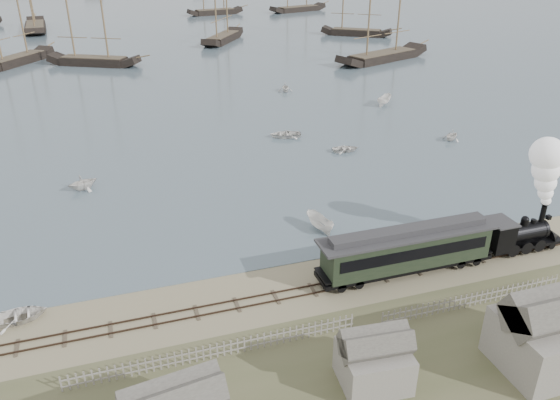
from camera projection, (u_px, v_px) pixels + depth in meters
name	position (u px, v px, depth m)	size (l,w,h in m)	color
ground	(280.00, 281.00, 43.06)	(600.00, 600.00, 0.00)	gray
harbor_water	(127.00, 12.00, 188.09)	(600.00, 336.00, 0.06)	#42525F
rail_track	(288.00, 295.00, 41.33)	(120.00, 1.80, 0.16)	#35261D
picket_fence_west	(218.00, 357.00, 35.27)	(19.00, 0.10, 1.20)	gray
picket_fence_east	(473.00, 306.00, 40.14)	(15.00, 0.10, 1.20)	gray
shed_mid	(372.00, 381.00, 33.37)	(4.00, 3.50, 3.60)	gray
shed_right	(542.00, 364.00, 34.74)	(6.00, 5.00, 5.10)	gray
locomotive	(538.00, 202.00, 45.55)	(7.73, 2.89, 9.63)	black
passenger_coach	(407.00, 248.00, 43.11)	(14.76, 2.85, 3.58)	black
beached_dinghy	(19.00, 316.00, 38.49)	(3.79, 2.71, 0.79)	white
rowboat_1	(83.00, 182.00, 57.89)	(3.13, 2.70, 1.65)	white
rowboat_2	(319.00, 223.00, 50.00)	(3.61, 1.36, 1.39)	white
rowboat_3	(345.00, 149.00, 68.20)	(3.38, 2.41, 0.70)	white
rowboat_4	(452.00, 135.00, 71.69)	(2.69, 2.32, 1.42)	white
rowboat_5	(384.00, 100.00, 86.36)	(3.97, 1.49, 1.53)	white
rowboat_7	(285.00, 87.00, 93.70)	(2.87, 2.48, 1.51)	white
rowboat_8	(285.00, 134.00, 72.91)	(4.13, 2.95, 0.86)	white
schooner_1	(8.00, 14.00, 109.37)	(18.96, 4.37, 20.00)	black
schooner_2	(87.00, 15.00, 108.36)	(19.21, 4.43, 20.00)	black
schooner_3	(221.00, 0.00, 132.83)	(19.93, 4.60, 20.00)	black
schooner_4	(386.00, 12.00, 112.54)	(24.16, 5.58, 20.00)	black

